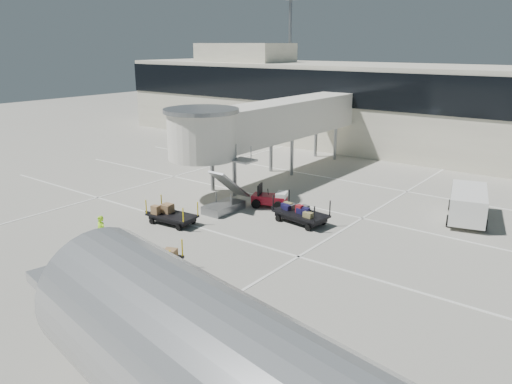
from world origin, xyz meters
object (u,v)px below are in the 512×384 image
(box_cart_near, at_px, (149,259))
(ground_worker, at_px, (101,232))
(belt_loader, at_px, (251,135))
(box_cart_far, at_px, (171,215))
(baggage_tug, at_px, (270,199))
(minivan, at_px, (468,202))
(suitcase_cart, at_px, (299,214))

(box_cart_near, relative_size, ground_worker, 2.14)
(box_cart_near, relative_size, belt_loader, 0.91)
(box_cart_near, xyz_separation_m, box_cart_far, (-3.73, 4.85, -0.05))
(ground_worker, bearing_deg, belt_loader, 113.79)
(baggage_tug, bearing_deg, belt_loader, 109.68)
(minivan, bearing_deg, box_cart_far, -154.66)
(baggage_tug, xyz_separation_m, suitcase_cart, (3.08, -1.41, 0.03))
(baggage_tug, relative_size, ground_worker, 1.42)
(box_cart_far, xyz_separation_m, minivan, (13.25, 11.14, 0.56))
(suitcase_cart, distance_m, box_cart_near, 9.69)
(belt_loader, bearing_deg, minivan, -41.31)
(box_cart_near, distance_m, ground_worker, 3.98)
(baggage_tug, bearing_deg, suitcase_cart, -46.20)
(baggage_tug, relative_size, suitcase_cart, 0.60)
(box_cart_far, distance_m, belt_loader, 25.44)
(ground_worker, xyz_separation_m, minivan, (13.47, 15.66, 0.23))
(baggage_tug, xyz_separation_m, ground_worker, (-2.89, -10.57, 0.33))
(box_cart_far, xyz_separation_m, ground_worker, (-0.22, -4.52, 0.33))
(box_cart_far, bearing_deg, suitcase_cart, 33.23)
(box_cart_far, height_order, belt_loader, belt_loader)
(ground_worker, bearing_deg, baggage_tug, 75.36)
(ground_worker, relative_size, belt_loader, 0.43)
(suitcase_cart, xyz_separation_m, box_cart_far, (-5.74, -4.63, -0.04))
(suitcase_cart, relative_size, belt_loader, 1.00)
(suitcase_cart, relative_size, box_cart_far, 1.11)
(box_cart_far, bearing_deg, box_cart_near, -58.04)
(belt_loader, bearing_deg, box_cart_far, -79.22)
(ground_worker, distance_m, belt_loader, 29.44)
(suitcase_cart, height_order, minivan, minivan)
(box_cart_near, distance_m, minivan, 18.61)
(suitcase_cart, bearing_deg, minivan, 47.96)
(box_cart_far, height_order, minivan, minivan)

